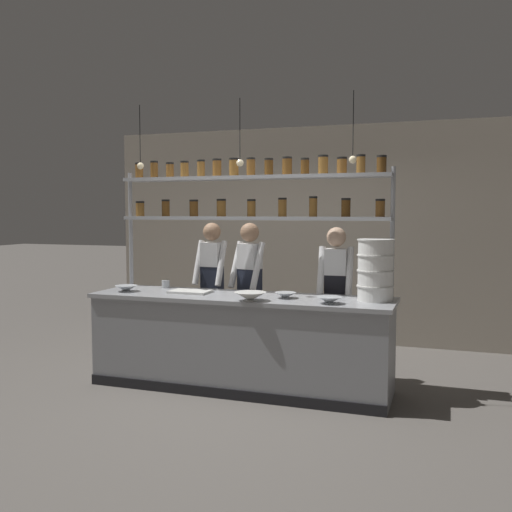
{
  "coord_description": "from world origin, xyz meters",
  "views": [
    {
      "loc": [
        1.93,
        -5.17,
        1.74
      ],
      "look_at": [
        0.09,
        0.2,
        1.29
      ],
      "focal_mm": 40.0,
      "sensor_mm": 36.0,
      "label": 1
    }
  ],
  "objects_px": {
    "spice_shelf_unit": "(252,199)",
    "chef_left": "(212,283)",
    "chef_right": "(336,293)",
    "cutting_board": "(190,292)",
    "container_stack": "(375,270)",
    "serving_cup_front": "(166,284)",
    "prep_bowl_center_front": "(250,297)",
    "prep_bowl_near_left": "(329,300)",
    "prep_bowl_center_back": "(126,289)",
    "prep_bowl_near_right": "(285,295)",
    "chef_center": "(249,286)"
  },
  "relations": [
    {
      "from": "chef_center",
      "to": "container_stack",
      "type": "height_order",
      "value": "chef_center"
    },
    {
      "from": "chef_center",
      "to": "serving_cup_front",
      "type": "height_order",
      "value": "chef_center"
    },
    {
      "from": "chef_left",
      "to": "serving_cup_front",
      "type": "relative_size",
      "value": 19.42
    },
    {
      "from": "prep_bowl_near_left",
      "to": "prep_bowl_center_back",
      "type": "distance_m",
      "value": 2.13
    },
    {
      "from": "chef_center",
      "to": "spice_shelf_unit",
      "type": "bearing_deg",
      "value": -49.8
    },
    {
      "from": "spice_shelf_unit",
      "to": "prep_bowl_center_back",
      "type": "relative_size",
      "value": 12.45
    },
    {
      "from": "cutting_board",
      "to": "prep_bowl_center_front",
      "type": "relative_size",
      "value": 1.35
    },
    {
      "from": "spice_shelf_unit",
      "to": "chef_center",
      "type": "bearing_deg",
      "value": 113.98
    },
    {
      "from": "prep_bowl_center_back",
      "to": "chef_right",
      "type": "bearing_deg",
      "value": 19.47
    },
    {
      "from": "spice_shelf_unit",
      "to": "prep_bowl_near_right",
      "type": "relative_size",
      "value": 14.01
    },
    {
      "from": "chef_left",
      "to": "chef_center",
      "type": "bearing_deg",
      "value": -13.29
    },
    {
      "from": "container_stack",
      "to": "spice_shelf_unit",
      "type": "bearing_deg",
      "value": 169.82
    },
    {
      "from": "container_stack",
      "to": "prep_bowl_near_right",
      "type": "bearing_deg",
      "value": -171.39
    },
    {
      "from": "prep_bowl_center_front",
      "to": "serving_cup_front",
      "type": "relative_size",
      "value": 3.57
    },
    {
      "from": "cutting_board",
      "to": "prep_bowl_center_front",
      "type": "height_order",
      "value": "prep_bowl_center_front"
    },
    {
      "from": "spice_shelf_unit",
      "to": "cutting_board",
      "type": "height_order",
      "value": "spice_shelf_unit"
    },
    {
      "from": "spice_shelf_unit",
      "to": "chef_left",
      "type": "relative_size",
      "value": 1.78
    },
    {
      "from": "chef_right",
      "to": "chef_left",
      "type": "bearing_deg",
      "value": 168.57
    },
    {
      "from": "chef_right",
      "to": "prep_bowl_center_back",
      "type": "xyz_separation_m",
      "value": [
        -2.03,
        -0.72,
        0.05
      ]
    },
    {
      "from": "chef_right",
      "to": "prep_bowl_center_back",
      "type": "distance_m",
      "value": 2.15
    },
    {
      "from": "spice_shelf_unit",
      "to": "cutting_board",
      "type": "xyz_separation_m",
      "value": [
        -0.55,
        -0.32,
        -0.93
      ]
    },
    {
      "from": "prep_bowl_center_back",
      "to": "spice_shelf_unit",
      "type": "bearing_deg",
      "value": 20.14
    },
    {
      "from": "cutting_board",
      "to": "prep_bowl_near_left",
      "type": "height_order",
      "value": "prep_bowl_near_left"
    },
    {
      "from": "chef_right",
      "to": "prep_bowl_center_back",
      "type": "height_order",
      "value": "chef_right"
    },
    {
      "from": "container_stack",
      "to": "prep_bowl_center_front",
      "type": "bearing_deg",
      "value": -160.53
    },
    {
      "from": "spice_shelf_unit",
      "to": "prep_bowl_center_front",
      "type": "bearing_deg",
      "value": -72.33
    },
    {
      "from": "container_stack",
      "to": "prep_bowl_center_front",
      "type": "height_order",
      "value": "container_stack"
    },
    {
      "from": "chef_left",
      "to": "prep_bowl_near_right",
      "type": "distance_m",
      "value": 1.39
    },
    {
      "from": "prep_bowl_center_front",
      "to": "prep_bowl_center_back",
      "type": "distance_m",
      "value": 1.42
    },
    {
      "from": "cutting_board",
      "to": "prep_bowl_center_back",
      "type": "distance_m",
      "value": 0.68
    },
    {
      "from": "chef_left",
      "to": "chef_right",
      "type": "relative_size",
      "value": 1.02
    },
    {
      "from": "spice_shelf_unit",
      "to": "chef_center",
      "type": "height_order",
      "value": "spice_shelf_unit"
    },
    {
      "from": "prep_bowl_center_front",
      "to": "prep_bowl_near_right",
      "type": "xyz_separation_m",
      "value": [
        0.26,
        0.26,
        -0.01
      ]
    },
    {
      "from": "chef_right",
      "to": "cutting_board",
      "type": "distance_m",
      "value": 1.49
    },
    {
      "from": "serving_cup_front",
      "to": "chef_right",
      "type": "bearing_deg",
      "value": 10.82
    },
    {
      "from": "container_stack",
      "to": "cutting_board",
      "type": "distance_m",
      "value": 1.85
    },
    {
      "from": "prep_bowl_center_back",
      "to": "cutting_board",
      "type": "bearing_deg",
      "value": 10.35
    },
    {
      "from": "chef_center",
      "to": "prep_bowl_near_left",
      "type": "relative_size",
      "value": 7.07
    },
    {
      "from": "prep_bowl_near_left",
      "to": "prep_bowl_center_front",
      "type": "bearing_deg",
      "value": -173.95
    },
    {
      "from": "chef_left",
      "to": "prep_bowl_near_right",
      "type": "height_order",
      "value": "chef_left"
    },
    {
      "from": "cutting_board",
      "to": "prep_bowl_near_left",
      "type": "bearing_deg",
      "value": -8.27
    },
    {
      "from": "container_stack",
      "to": "prep_bowl_near_left",
      "type": "height_order",
      "value": "container_stack"
    },
    {
      "from": "cutting_board",
      "to": "prep_bowl_near_left",
      "type": "relative_size",
      "value": 1.75
    },
    {
      "from": "chef_left",
      "to": "spice_shelf_unit",
      "type": "bearing_deg",
      "value": -32.52
    },
    {
      "from": "chef_center",
      "to": "chef_right",
      "type": "bearing_deg",
      "value": 13.24
    },
    {
      "from": "chef_left",
      "to": "prep_bowl_near_left",
      "type": "distance_m",
      "value": 1.87
    },
    {
      "from": "chef_center",
      "to": "prep_bowl_near_right",
      "type": "bearing_deg",
      "value": -32.18
    },
    {
      "from": "prep_bowl_center_front",
      "to": "serving_cup_front",
      "type": "height_order",
      "value": "same"
    },
    {
      "from": "container_stack",
      "to": "serving_cup_front",
      "type": "relative_size",
      "value": 6.83
    },
    {
      "from": "prep_bowl_center_front",
      "to": "prep_bowl_center_back",
      "type": "bearing_deg",
      "value": 173.21
    }
  ]
}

